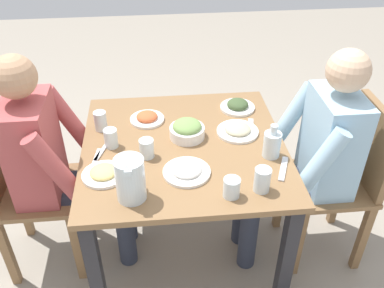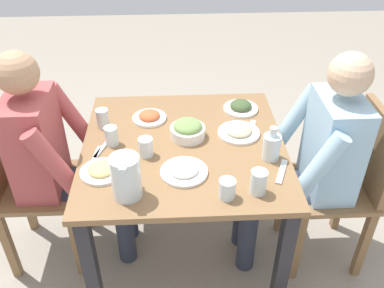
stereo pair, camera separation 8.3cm
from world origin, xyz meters
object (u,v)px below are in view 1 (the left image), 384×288
(water_glass_center, at_px, (101,121))
(water_glass_far_left, at_px, (232,188))
(diner_near, at_px, (310,154))
(plate_yoghurt, at_px, (187,171))
(dining_table, at_px, (184,162))
(water_pitcher, at_px, (130,179))
(water_glass_far_right, at_px, (111,138))
(water_glass_by_pitcher, at_px, (147,148))
(chair_far, at_px, (20,186))
(plate_fries, at_px, (104,173))
(salad_bowl, at_px, (187,130))
(plate_dolmas, at_px, (238,106))
(water_glass_near_left, at_px, (262,180))
(plate_rice_curry, at_px, (147,118))
(plate_beans, at_px, (238,130))
(diner_far, at_px, (57,159))
(oil_carafe, at_px, (272,145))
(chair_near, at_px, (345,175))

(water_glass_center, xyz_separation_m, water_glass_far_left, (-0.55, -0.56, -0.01))
(diner_near, distance_m, plate_yoghurt, 0.63)
(dining_table, bearing_deg, water_glass_center, 66.56)
(water_pitcher, height_order, water_glass_far_right, water_pitcher)
(water_glass_by_pitcher, bearing_deg, chair_far, 82.17)
(dining_table, relative_size, diner_near, 0.81)
(plate_fries, relative_size, plate_yoghurt, 0.90)
(salad_bowl, height_order, plate_dolmas, salad_bowl)
(water_glass_near_left, bearing_deg, chair_far, 71.70)
(diner_near, xyz_separation_m, plate_rice_curry, (0.31, 0.77, 0.07))
(plate_rice_curry, xyz_separation_m, water_glass_by_pitcher, (-0.31, 0.01, 0.03))
(water_glass_by_pitcher, xyz_separation_m, water_glass_center, (0.25, 0.22, 0.00))
(chair_far, distance_m, water_glass_by_pitcher, 0.69)
(plate_beans, bearing_deg, water_glass_far_right, 94.85)
(water_glass_center, bearing_deg, diner_far, 128.05)
(water_glass_center, bearing_deg, salad_bowl, -104.68)
(water_glass_far_right, bearing_deg, water_glass_by_pitcher, -120.23)
(plate_rice_curry, bearing_deg, plate_beans, -109.74)
(plate_yoghurt, relative_size, oil_carafe, 1.27)
(dining_table, bearing_deg, oil_carafe, -107.79)
(diner_far, bearing_deg, plate_beans, -86.01)
(plate_beans, height_order, water_glass_near_left, water_glass_near_left)
(plate_beans, distance_m, oil_carafe, 0.23)
(water_pitcher, bearing_deg, water_glass_by_pitcher, -13.70)
(water_glass_center, bearing_deg, dining_table, -113.44)
(water_glass_center, bearing_deg, water_pitcher, -162.84)
(diner_near, height_order, diner_far, same)
(dining_table, xyz_separation_m, plate_dolmas, (0.30, -0.32, 0.12))
(diner_far, relative_size, water_glass_by_pitcher, 13.20)
(dining_table, xyz_separation_m, chair_near, (-0.07, -0.81, -0.09))
(chair_near, bearing_deg, oil_carafe, 97.05)
(diner_near, distance_m, diner_far, 1.21)
(water_glass_near_left, bearing_deg, chair_near, -61.72)
(plate_fries, distance_m, water_glass_center, 0.37)
(water_pitcher, height_order, water_glass_far_left, water_pitcher)
(plate_beans, relative_size, oil_carafe, 1.26)
(diner_near, relative_size, water_pitcher, 6.26)
(oil_carafe, bearing_deg, chair_near, -82.95)
(water_pitcher, xyz_separation_m, plate_beans, (0.42, -0.51, -0.08))
(plate_rice_curry, relative_size, plate_yoghurt, 0.85)
(diner_far, relative_size, plate_yoghurt, 5.71)
(water_glass_near_left, height_order, water_glass_far_left, water_glass_near_left)
(water_glass_by_pitcher, bearing_deg, plate_fries, 122.52)
(plate_fries, height_order, water_glass_by_pitcher, water_glass_by_pitcher)
(salad_bowl, relative_size, plate_yoghurt, 0.82)
(salad_bowl, bearing_deg, water_pitcher, 147.09)
(chair_near, distance_m, water_glass_by_pitcher, 1.01)
(diner_far, bearing_deg, diner_near, -94.05)
(plate_dolmas, distance_m, plate_beans, 0.23)
(plate_dolmas, relative_size, water_glass_by_pitcher, 2.06)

